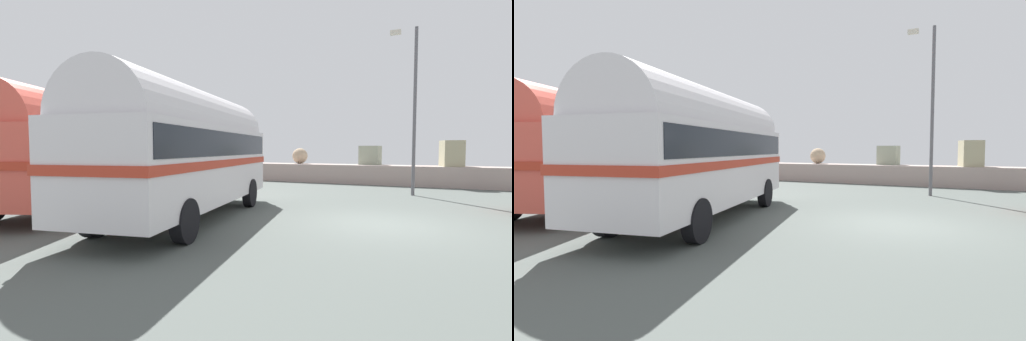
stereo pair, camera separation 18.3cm
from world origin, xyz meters
The scene contains 5 objects.
ground centered at (0.00, 0.00, 0.01)m, with size 32.00×26.00×0.02m.
breakwater centered at (0.00, 11.81, 0.64)m, with size 31.36×1.91×2.46m.
vintage_coach centered at (-5.09, -1.63, 2.05)m, with size 4.19×8.90×3.70m.
second_coach centered at (-9.61, -1.57, 2.05)m, with size 5.44×8.85×3.70m.
lamp_post centered at (0.19, 7.07, 3.99)m, with size 1.13×0.28×7.15m.
Camera 1 is at (1.33, -10.21, 2.01)m, focal length 26.12 mm.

